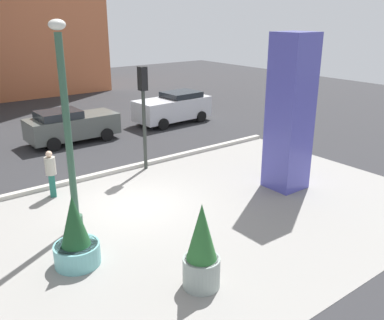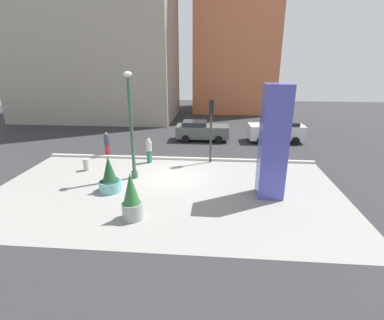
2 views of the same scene
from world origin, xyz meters
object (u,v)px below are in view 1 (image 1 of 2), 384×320
traffic_light_far_side (143,101)px  lamp_post (68,135)px  pedestrian_crossing (51,172)px  potted_plant_near_right (202,251)px  car_intersection (71,125)px  car_passing_lane (173,107)px  potted_plant_curbside (76,238)px  art_pillar_blue (290,114)px

traffic_light_far_side → lamp_post: bearing=-144.2°
lamp_post → pedestrian_crossing: 3.30m
potted_plant_near_right → pedestrian_crossing: potted_plant_near_right is taller
car_intersection → potted_plant_near_right: bearing=-99.7°
pedestrian_crossing → car_intersection: bearing=62.0°
car_passing_lane → pedestrian_crossing: 11.06m
traffic_light_far_side → car_passing_lane: traffic_light_far_side is taller
traffic_light_far_side → car_intersection: traffic_light_far_side is taller
potted_plant_curbside → car_passing_lane: potted_plant_curbside is taller
potted_plant_near_right → traffic_light_far_side: bearing=67.6°
potted_plant_curbside → traffic_light_far_side: size_ratio=0.46×
art_pillar_blue → potted_plant_near_right: bearing=-155.4°
art_pillar_blue → car_intersection: size_ratio=1.25×
art_pillar_blue → car_passing_lane: (2.25, 10.30, -1.83)m
art_pillar_blue → lamp_post: bearing=167.4°
potted_plant_curbside → potted_plant_near_right: size_ratio=0.89×
car_intersection → potted_plant_curbside: bearing=-111.8°
car_intersection → art_pillar_blue: bearing=-68.9°
lamp_post → art_pillar_blue: (7.31, -1.64, -0.14)m
traffic_light_far_side → car_passing_lane: bearing=46.5°
lamp_post → traffic_light_far_side: 5.25m
lamp_post → car_passing_lane: lamp_post is taller
potted_plant_near_right → car_passing_lane: size_ratio=0.47×
traffic_light_far_side → pedestrian_crossing: bearing=-174.0°
lamp_post → potted_plant_near_right: (1.16, -4.45, -1.92)m
potted_plant_near_right → art_pillar_blue: bearing=24.6°
art_pillar_blue → pedestrian_crossing: 8.44m
lamp_post → car_passing_lane: (9.56, 8.66, -1.97)m
potted_plant_near_right → car_intersection: size_ratio=0.48×
lamp_post → potted_plant_curbside: (-0.75, -1.84, -2.13)m
art_pillar_blue → potted_plant_curbside: (-8.06, -0.20, -1.99)m
potted_plant_curbside → car_intersection: (4.14, 10.37, 0.10)m
traffic_light_far_side → potted_plant_curbside: bearing=-135.6°
lamp_post → traffic_light_far_side: (4.26, 3.07, -0.06)m
potted_plant_curbside → pedestrian_crossing: (1.02, 4.49, 0.18)m
lamp_post → car_intersection: 9.40m
potted_plant_near_right → car_intersection: (2.23, 12.98, -0.11)m
lamp_post → car_intersection: lamp_post is taller
lamp_post → potted_plant_near_right: size_ratio=2.79×
lamp_post → potted_plant_curbside: 2.91m
potted_plant_near_right → pedestrian_crossing: size_ratio=1.28×
potted_plant_near_right → car_intersection: potted_plant_near_right is taller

